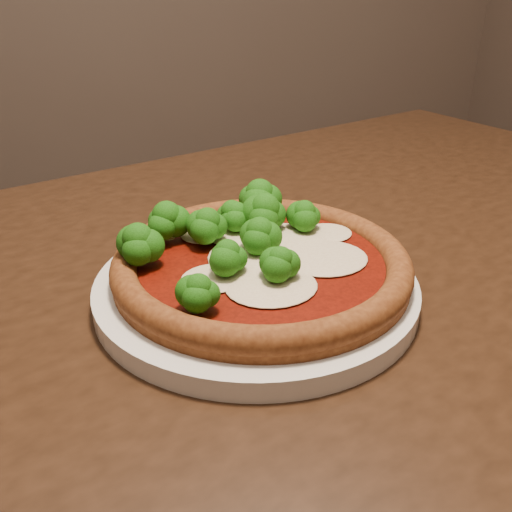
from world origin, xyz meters
name	(u,v)px	position (x,y,z in m)	size (l,w,h in m)	color
dining_table	(293,373)	(0.10, -0.18, 0.66)	(1.53, 1.21, 0.75)	black
plate	(256,287)	(0.07, -0.17, 0.76)	(0.28, 0.28, 0.02)	silver
pizza	(256,255)	(0.07, -0.16, 0.78)	(0.26, 0.26, 0.06)	brown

